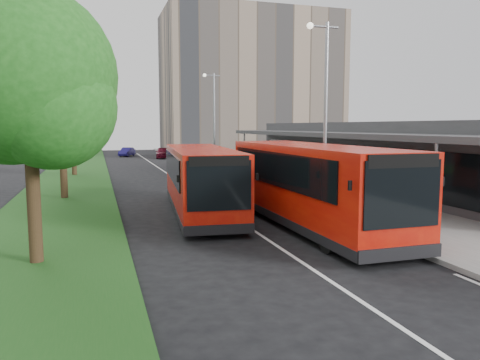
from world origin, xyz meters
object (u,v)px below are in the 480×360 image
(lamp_post_near, at_px, (324,104))
(tree_mid, at_px, (60,103))
(bus_main, at_px, (311,185))
(litter_bin, at_px, (282,179))
(lamp_post_far, at_px, (213,115))
(tree_near, at_px, (28,87))
(bus_second, at_px, (201,180))
(bollard, at_px, (237,166))
(tree_far, at_px, (72,116))
(car_near, at_px, (163,153))
(car_far, at_px, (127,152))

(lamp_post_near, bearing_deg, tree_mid, 147.64)
(bus_main, bearing_deg, litter_bin, 73.13)
(lamp_post_far, distance_m, bus_main, 23.08)
(tree_near, height_order, lamp_post_near, lamp_post_near)
(bus_second, height_order, bollard, bus_second)
(lamp_post_far, bearing_deg, litter_bin, -84.70)
(tree_far, distance_m, car_near, 20.58)
(bollard, bearing_deg, lamp_post_near, -93.65)
(tree_near, xyz_separation_m, car_far, (5.32, 46.89, -4.22))
(tree_near, xyz_separation_m, bus_main, (9.23, 2.17, -3.19))
(tree_far, xyz_separation_m, bus_main, (9.23, -21.83, -2.93))
(tree_near, height_order, car_near, tree_near)
(bus_second, bearing_deg, lamp_post_near, -6.50)
(tree_near, xyz_separation_m, tree_mid, (-0.00, 12.00, 0.15))
(tree_mid, xyz_separation_m, car_far, (5.32, 34.89, -4.36))
(tree_far, height_order, litter_bin, tree_far)
(lamp_post_far, relative_size, bus_second, 0.79)
(lamp_post_near, height_order, bus_main, lamp_post_near)
(lamp_post_near, height_order, car_far, lamp_post_near)
(litter_bin, relative_size, car_near, 0.23)
(tree_far, bearing_deg, car_near, 63.10)
(tree_mid, height_order, litter_bin, tree_mid)
(tree_far, height_order, car_far, tree_far)
(bollard, relative_size, car_near, 0.26)
(tree_near, distance_m, litter_bin, 18.01)
(lamp_post_near, xyz_separation_m, litter_bin, (1.15, 7.55, -4.11))
(tree_mid, height_order, bus_main, tree_mid)
(lamp_post_far, distance_m, bus_second, 19.89)
(lamp_post_far, relative_size, litter_bin, 8.78)
(tree_far, distance_m, bollard, 13.04)
(tree_near, relative_size, car_near, 1.90)
(bollard, bearing_deg, bus_main, -98.72)
(bus_main, bearing_deg, tree_near, -167.21)
(lamp_post_far, height_order, car_near, lamp_post_far)
(tree_mid, bearing_deg, car_far, 81.33)
(tree_mid, height_order, tree_far, tree_mid)
(lamp_post_far, bearing_deg, bus_second, -105.45)
(tree_mid, distance_m, bollard, 15.95)
(tree_mid, relative_size, car_near, 1.96)
(tree_far, height_order, lamp_post_near, lamp_post_near)
(bollard, bearing_deg, car_far, 105.05)
(tree_mid, xyz_separation_m, litter_bin, (12.28, 0.50, -4.31))
(bollard, distance_m, car_far, 26.42)
(lamp_post_far, bearing_deg, car_near, 96.61)
(lamp_post_far, relative_size, car_near, 2.06)
(bus_second, bearing_deg, bollard, 73.03)
(tree_mid, xyz_separation_m, car_near, (9.15, 30.04, -4.25))
(tree_near, xyz_separation_m, tree_far, (0.00, 24.00, -0.26))
(bus_main, height_order, car_near, bus_main)
(lamp_post_far, xyz_separation_m, bus_second, (-5.23, -18.91, -3.27))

